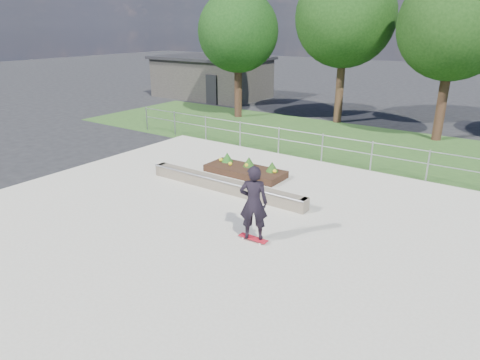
% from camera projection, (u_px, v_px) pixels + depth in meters
% --- Properties ---
extents(ground, '(120.00, 120.00, 0.00)m').
position_uv_depth(ground, '(202.00, 233.00, 11.50)').
color(ground, black).
rests_on(ground, ground).
extents(grass_verge, '(30.00, 8.00, 0.02)m').
position_uv_depth(grass_verge, '(353.00, 144.00, 19.95)').
color(grass_verge, '#284A1D').
rests_on(grass_verge, ground).
extents(concrete_slab, '(15.00, 15.00, 0.06)m').
position_uv_depth(concrete_slab, '(202.00, 232.00, 11.49)').
color(concrete_slab, '#B0AD9C').
rests_on(concrete_slab, ground).
extents(fence, '(20.06, 0.06, 1.20)m').
position_uv_depth(fence, '(322.00, 144.00, 17.00)').
color(fence, gray).
rests_on(fence, ground).
extents(building, '(8.40, 5.40, 3.00)m').
position_uv_depth(building, '(212.00, 77.00, 32.36)').
color(building, '#2C2A27').
rests_on(building, ground).
extents(tree_far_left, '(4.55, 4.55, 7.15)m').
position_uv_depth(tree_far_left, '(238.00, 32.00, 24.14)').
color(tree_far_left, black).
rests_on(tree_far_left, ground).
extents(tree_mid_left, '(5.25, 5.25, 8.25)m').
position_uv_depth(tree_mid_left, '(345.00, 17.00, 22.45)').
color(tree_mid_left, '#342014').
rests_on(tree_mid_left, ground).
extents(tree_mid_right, '(4.90, 4.90, 7.70)m').
position_uv_depth(tree_mid_right, '(454.00, 25.00, 18.85)').
color(tree_mid_right, '#311C13').
rests_on(tree_mid_right, ground).
extents(grind_ledge, '(6.00, 0.44, 0.43)m').
position_uv_depth(grind_ledge, '(225.00, 185.00, 14.13)').
color(grind_ledge, brown).
rests_on(grind_ledge, concrete_slab).
extents(planter_bed, '(3.00, 1.20, 0.61)m').
position_uv_depth(planter_bed, '(246.00, 169.00, 15.73)').
color(planter_bed, black).
rests_on(planter_bed, concrete_slab).
extents(skateboarder, '(0.84, 0.74, 2.02)m').
position_uv_depth(skateboarder, '(254.00, 203.00, 10.59)').
color(skateboarder, white).
rests_on(skateboarder, concrete_slab).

